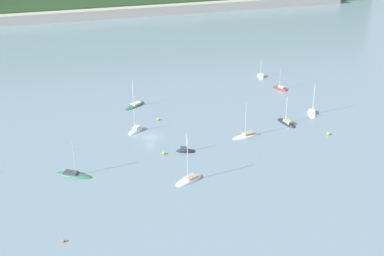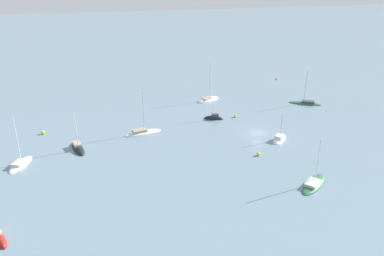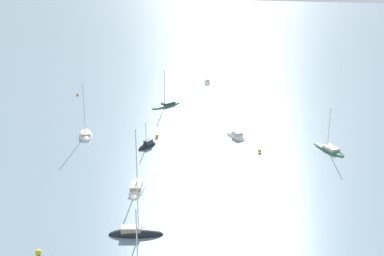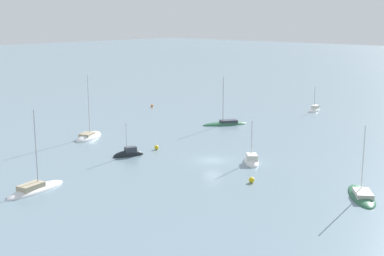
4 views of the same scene
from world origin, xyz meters
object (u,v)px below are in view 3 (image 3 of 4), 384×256
(sailboat_2, at_px, (207,83))
(sailboat_10, at_px, (136,234))
(sailboat_4, at_px, (329,150))
(mooring_buoy_1, at_px, (78,94))
(mooring_buoy_0, at_px, (260,151))
(sailboat_8, at_px, (147,146))
(sailboat_7, at_px, (137,188))
(sailboat_5, at_px, (166,106))
(mooring_buoy_2, at_px, (38,252))
(sailboat_9, at_px, (236,137))
(mooring_buoy_3, at_px, (157,136))
(sailboat_3, at_px, (86,136))

(sailboat_2, height_order, sailboat_10, sailboat_10)
(sailboat_4, bearing_deg, sailboat_10, 109.27)
(mooring_buoy_1, bearing_deg, sailboat_10, 29.93)
(mooring_buoy_0, xyz_separation_m, mooring_buoy_1, (-30.29, -49.42, -0.08))
(sailboat_8, bearing_deg, mooring_buoy_1, -114.84)
(sailboat_7, bearing_deg, sailboat_5, -1.04)
(sailboat_10, bearing_deg, mooring_buoy_2, -157.04)
(sailboat_9, relative_size, mooring_buoy_2, 8.61)
(sailboat_8, height_order, mooring_buoy_2, sailboat_8)
(sailboat_2, xyz_separation_m, sailboat_4, (45.99, 31.97, -0.04))
(mooring_buoy_2, relative_size, mooring_buoy_3, 1.13)
(sailboat_5, xyz_separation_m, sailboat_7, (45.52, 7.66, 0.02))
(sailboat_7, height_order, sailboat_9, sailboat_7)
(sailboat_3, relative_size, sailboat_7, 1.12)
(mooring_buoy_1, distance_m, mooring_buoy_3, 39.13)
(sailboat_8, bearing_deg, sailboat_4, 123.40)
(sailboat_5, xyz_separation_m, sailboat_9, (18.34, 19.29, 0.02))
(sailboat_9, relative_size, mooring_buoy_3, 9.74)
(sailboat_8, xyz_separation_m, mooring_buoy_1, (-31.99, -28.44, 0.17))
(sailboat_8, relative_size, mooring_buoy_0, 8.17)
(mooring_buoy_2, height_order, mooring_buoy_3, mooring_buoy_2)
(sailboat_3, height_order, sailboat_10, sailboat_3)
(sailboat_4, bearing_deg, mooring_buoy_1, 30.30)
(sailboat_5, distance_m, mooring_buoy_3, 22.49)
(sailboat_8, distance_m, sailboat_9, 18.06)
(sailboat_4, relative_size, sailboat_7, 0.86)
(sailboat_8, xyz_separation_m, sailboat_9, (-9.21, 15.53, -0.00))
(sailboat_4, height_order, mooring_buoy_2, sailboat_4)
(sailboat_2, height_order, mooring_buoy_2, sailboat_2)
(sailboat_4, bearing_deg, sailboat_7, 92.11)
(sailboat_9, distance_m, sailboat_10, 41.47)
(sailboat_8, relative_size, sailboat_9, 0.88)
(sailboat_2, xyz_separation_m, mooring_buoy_1, (19.82, -29.87, 0.16))
(sailboat_4, xyz_separation_m, sailboat_9, (-3.40, -17.87, 0.03))
(mooring_buoy_0, bearing_deg, sailboat_4, 108.32)
(sailboat_5, distance_m, mooring_buoy_2, 66.44)
(sailboat_4, relative_size, sailboat_5, 0.91)
(mooring_buoy_1, distance_m, mooring_buoy_2, 75.68)
(sailboat_9, relative_size, mooring_buoy_0, 9.33)
(sailboat_7, bearing_deg, mooring_buoy_0, -51.56)
(sailboat_2, height_order, mooring_buoy_0, sailboat_2)
(sailboat_2, xyz_separation_m, sailboat_10, (83.41, 6.75, -0.03))
(sailboat_4, xyz_separation_m, mooring_buoy_3, (0.38, -33.10, 0.26))
(sailboat_7, relative_size, sailboat_10, 1.18)
(sailboat_8, height_order, sailboat_9, sailboat_9)
(sailboat_10, bearing_deg, sailboat_2, 81.64)
(sailboat_3, relative_size, mooring_buoy_2, 14.79)
(sailboat_4, height_order, sailboat_10, sailboat_4)
(sailboat_7, xyz_separation_m, sailboat_9, (-27.18, 11.64, 0.00))
(sailboat_3, distance_m, sailboat_4, 47.30)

